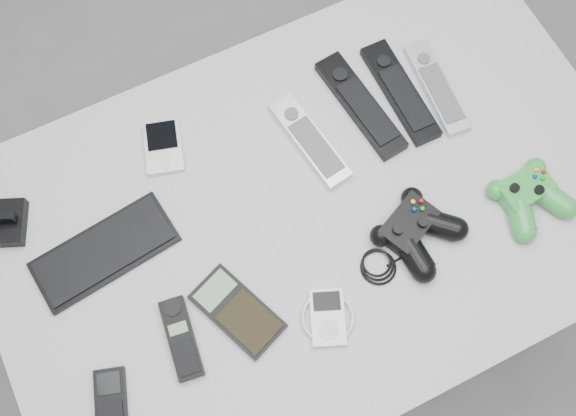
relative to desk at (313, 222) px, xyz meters
name	(u,v)px	position (x,y,z in m)	size (l,w,h in m)	color
floor	(305,333)	(-0.04, -0.08, -0.72)	(3.50, 3.50, 0.00)	slate
desk	(313,222)	(0.00, 0.00, 0.00)	(1.17, 0.75, 0.78)	gray
pda_keyboard	(105,252)	(-0.37, 0.09, 0.08)	(0.25, 0.11, 0.02)	black
pda	(163,147)	(-0.20, 0.23, 0.08)	(0.07, 0.11, 0.02)	silver
remote_silver_a	(310,140)	(0.05, 0.12, 0.08)	(0.05, 0.20, 0.02)	silver
remote_black_a	(360,105)	(0.17, 0.15, 0.08)	(0.05, 0.24, 0.02)	black
remote_black_b	(400,91)	(0.25, 0.14, 0.08)	(0.05, 0.23, 0.02)	black
remote_silver_b	(437,87)	(0.32, 0.12, 0.08)	(0.05, 0.21, 0.02)	#BBBCC3
mobile_phone	(111,403)	(-0.45, -0.15, 0.08)	(0.05, 0.11, 0.02)	black
cordless_handset	(181,338)	(-0.30, -0.11, 0.08)	(0.04, 0.14, 0.02)	black
calculator	(237,311)	(-0.20, -0.11, 0.08)	(0.08, 0.16, 0.02)	black
mp3_player	(328,318)	(-0.07, -0.18, 0.08)	(0.09, 0.10, 0.02)	silver
controller_black	(415,230)	(0.14, -0.12, 0.09)	(0.24, 0.15, 0.05)	black
controller_green	(529,195)	(0.35, -0.15, 0.09)	(0.13, 0.14, 0.04)	#248538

